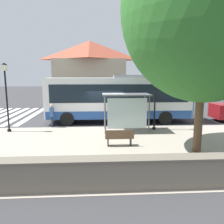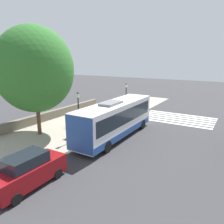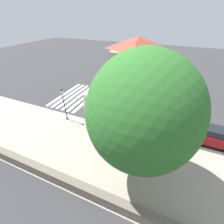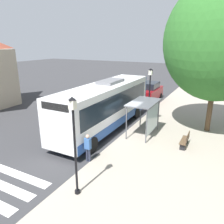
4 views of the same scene
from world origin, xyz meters
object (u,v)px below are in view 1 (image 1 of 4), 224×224
bench (119,137)px  street_lamp_near (6,92)px  street_lamp_far (155,90)px  bus (119,98)px  bus_shelter (126,101)px  pedestrian (52,114)px  shade_tree (206,8)px

bench → street_lamp_near: size_ratio=0.33×
street_lamp_near → street_lamp_far: bearing=-90.1°
bus → bus_shelter: bus is taller
bench → street_lamp_far: (3.34, -2.64, 2.20)m
bus_shelter → bench: bus_shelter is taller
bus → street_lamp_far: (-2.69, -2.15, 0.79)m
pedestrian → street_lamp_near: 3.20m
bench → street_lamp_far: bearing=-38.3°
street_lamp_near → bus_shelter: bearing=-93.2°
pedestrian → bench: bearing=-135.8°
street_lamp_near → shade_tree: size_ratio=0.42×
bus_shelter → street_lamp_near: 7.57m
pedestrian → street_lamp_near: street_lamp_near is taller
pedestrian → shade_tree: shade_tree is taller
bus → bench: (-6.02, 0.49, -1.41)m
street_lamp_far → bus_shelter: bearing=101.9°
bus → street_lamp_far: 3.53m
street_lamp_far → shade_tree: bearing=-167.4°
bench → street_lamp_far: size_ratio=0.32×
street_lamp_near → shade_tree: (-4.35, -10.46, 3.84)m
pedestrian → street_lamp_near: (-1.09, 2.52, 1.65)m
bus_shelter → pedestrian: size_ratio=1.86×
street_lamp_near → bus: bearing=-70.0°
bus → bench: bearing=175.3°
bus_shelter → street_lamp_near: bearing=86.8°
shade_tree → street_lamp_near: bearing=67.4°
bus → street_lamp_near: bearing=110.0°
bench → street_lamp_far: street_lamp_far is taller
pedestrian → street_lamp_far: street_lamp_far is taller
bus → shade_tree: bearing=-156.0°
bus_shelter → shade_tree: (-3.92, -2.92, 4.41)m
pedestrian → shade_tree: (-5.44, -7.94, 5.49)m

